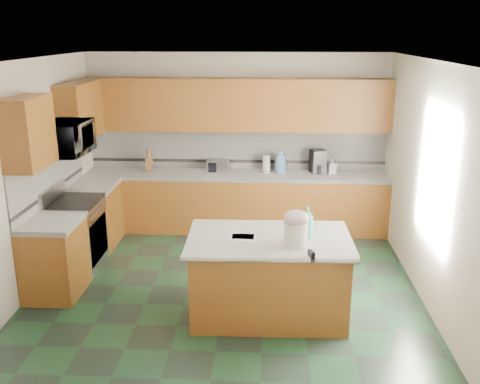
{
  "coord_description": "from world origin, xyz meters",
  "views": [
    {
      "loc": [
        0.48,
        -5.87,
        3.01
      ],
      "look_at": [
        0.15,
        0.35,
        1.12
      ],
      "focal_mm": 40.0,
      "sensor_mm": 36.0,
      "label": 1
    }
  ],
  "objects_px": {
    "island_top": "(269,239)",
    "toaster_oven": "(218,166)",
    "treat_jar": "(296,233)",
    "knife_block": "(149,165)",
    "coffee_maker": "(318,161)",
    "soap_bottle_island": "(308,222)",
    "island_base": "(269,279)"
  },
  "relations": [
    {
      "from": "knife_block",
      "to": "coffee_maker",
      "type": "distance_m",
      "value": 2.59
    },
    {
      "from": "island_top",
      "to": "toaster_oven",
      "type": "xyz_separation_m",
      "value": [
        -0.79,
        2.65,
        0.12
      ]
    },
    {
      "from": "island_base",
      "to": "soap_bottle_island",
      "type": "height_order",
      "value": "soap_bottle_island"
    },
    {
      "from": "toaster_oven",
      "to": "island_base",
      "type": "bearing_deg",
      "value": -68.15
    },
    {
      "from": "treat_jar",
      "to": "soap_bottle_island",
      "type": "relative_size",
      "value": 0.75
    },
    {
      "from": "island_top",
      "to": "soap_bottle_island",
      "type": "height_order",
      "value": "soap_bottle_island"
    },
    {
      "from": "island_top",
      "to": "toaster_oven",
      "type": "height_order",
      "value": "toaster_oven"
    },
    {
      "from": "island_base",
      "to": "island_top",
      "type": "distance_m",
      "value": 0.46
    },
    {
      "from": "island_base",
      "to": "island_top",
      "type": "xyz_separation_m",
      "value": [
        -0.0,
        0.0,
        0.46
      ]
    },
    {
      "from": "soap_bottle_island",
      "to": "island_top",
      "type": "bearing_deg",
      "value": -158.8
    },
    {
      "from": "island_base",
      "to": "soap_bottle_island",
      "type": "relative_size",
      "value": 4.88
    },
    {
      "from": "treat_jar",
      "to": "coffee_maker",
      "type": "height_order",
      "value": "coffee_maker"
    },
    {
      "from": "soap_bottle_island",
      "to": "toaster_oven",
      "type": "relative_size",
      "value": 1.03
    },
    {
      "from": "soap_bottle_island",
      "to": "knife_block",
      "type": "bearing_deg",
      "value": 147.08
    },
    {
      "from": "island_base",
      "to": "coffee_maker",
      "type": "relative_size",
      "value": 4.53
    },
    {
      "from": "island_base",
      "to": "treat_jar",
      "type": "bearing_deg",
      "value": -39.82
    },
    {
      "from": "treat_jar",
      "to": "soap_bottle_island",
      "type": "distance_m",
      "value": 0.28
    },
    {
      "from": "island_base",
      "to": "treat_jar",
      "type": "distance_m",
      "value": 0.7
    },
    {
      "from": "toaster_oven",
      "to": "island_top",
      "type": "bearing_deg",
      "value": -68.15
    },
    {
      "from": "island_top",
      "to": "toaster_oven",
      "type": "relative_size",
      "value": 5.32
    },
    {
      "from": "treat_jar",
      "to": "soap_bottle_island",
      "type": "xyz_separation_m",
      "value": [
        0.13,
        0.25,
        0.04
      ]
    },
    {
      "from": "knife_block",
      "to": "treat_jar",
      "type": "bearing_deg",
      "value": -62.55
    },
    {
      "from": "toaster_oven",
      "to": "knife_block",
      "type": "bearing_deg",
      "value": -174.72
    },
    {
      "from": "island_base",
      "to": "toaster_oven",
      "type": "distance_m",
      "value": 2.83
    },
    {
      "from": "island_top",
      "to": "coffee_maker",
      "type": "xyz_separation_m",
      "value": [
        0.73,
        2.68,
        0.21
      ]
    },
    {
      "from": "knife_block",
      "to": "coffee_maker",
      "type": "xyz_separation_m",
      "value": [
        2.59,
        0.03,
        0.08
      ]
    },
    {
      "from": "island_base",
      "to": "soap_bottle_island",
      "type": "distance_m",
      "value": 0.77
    },
    {
      "from": "soap_bottle_island",
      "to": "toaster_oven",
      "type": "distance_m",
      "value": 2.88
    },
    {
      "from": "island_base",
      "to": "soap_bottle_island",
      "type": "xyz_separation_m",
      "value": [
        0.4,
        0.03,
        0.66
      ]
    },
    {
      "from": "treat_jar",
      "to": "toaster_oven",
      "type": "height_order",
      "value": "treat_jar"
    },
    {
      "from": "treat_jar",
      "to": "soap_bottle_island",
      "type": "height_order",
      "value": "soap_bottle_island"
    },
    {
      "from": "knife_block",
      "to": "island_base",
      "type": "bearing_deg",
      "value": -64.1
    }
  ]
}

